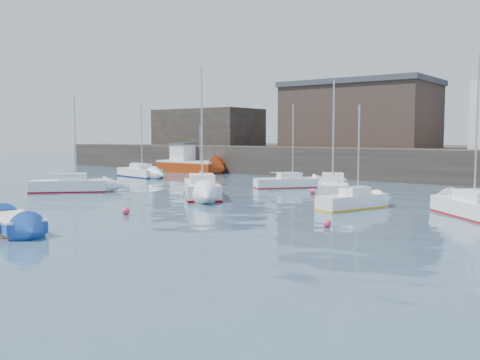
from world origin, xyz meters
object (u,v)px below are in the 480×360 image
Objects in this scene: blue_dinghy at (15,223)px; sailboat_b at (202,188)px; buoy_near at (126,215)px; sailboat_h at (287,182)px; fishing_boat at (189,163)px; buoy_far at (312,194)px; sailboat_f at (333,188)px; sailboat_e at (139,172)px; sailboat_c at (353,201)px; buoy_mid at (327,227)px; sailboat_a at (69,185)px.

sailboat_b reaches higher than blue_dinghy.
blue_dinghy reaches higher than buoy_near.
sailboat_b is 1.31× the size of sailboat_h.
fishing_boat reaches higher than buoy_far.
buoy_far is at bearing 48.03° from sailboat_b.
sailboat_f is 19.64× the size of buoy_near.
blue_dinghy is 15.58m from sailboat_b.
sailboat_f is (7.11, 5.91, -0.00)m from sailboat_b.
fishing_boat is at bearing 152.51° from buoy_far.
sailboat_e is at bearing 127.56° from blue_dinghy.
sailboat_b is 11.08m from sailboat_c.
blue_dinghy is 38.91m from fishing_boat.
buoy_mid is at bearing -58.14° from buoy_far.
sailboat_c is (8.61, 16.07, 0.04)m from blue_dinghy.
sailboat_c is at bearing -52.92° from sailboat_f.
sailboat_c is at bearing 11.58° from sailboat_a.
sailboat_a is 1.21× the size of sailboat_c.
buoy_mid is at bearing -64.08° from sailboat_f.
blue_dinghy is 0.48× the size of sailboat_b.
blue_dinghy is 14.07m from buoy_mid.
sailboat_h is 17.95m from buoy_near.
sailboat_h is at bearing 81.46° from sailboat_b.
sailboat_f reaches higher than buoy_near.
sailboat_a reaches higher than buoy_near.
sailboat_b is 9.16m from buoy_near.
blue_dinghy is at bearing -52.44° from sailboat_e.
blue_dinghy is 0.71× the size of sailboat_c.
sailboat_f is (4.66, 21.29, 0.16)m from blue_dinghy.
sailboat_b is at bearing 104.36° from buoy_near.
sailboat_b is 1.16× the size of sailboat_e.
fishing_boat is 22.90m from sailboat_a.
sailboat_c is 6.55m from sailboat_f.
fishing_boat is at bearing 148.83° from sailboat_c.
sailboat_c is 13.33× the size of buoy_far.
sailboat_a is at bearing 157.04° from buoy_near.
sailboat_b is 9.17m from sailboat_h.
sailboat_f reaches higher than blue_dinghy.
sailboat_h is (1.36, 9.06, -0.14)m from sailboat_b.
sailboat_f is at bearing 71.86° from buoy_near.
sailboat_e is at bearing 152.35° from buoy_mid.
sailboat_b is at bearing 19.92° from sailboat_a.
sailboat_h is 18.89m from buoy_mid.
buoy_near is at bearing -44.12° from sailboat_e.
sailboat_a is 18.26m from buoy_far.
buoy_far is (3.16, 14.89, 0.00)m from buoy_near.
sailboat_b is at bearing -45.70° from fishing_boat.
buoy_mid is 14.07m from buoy_far.
fishing_boat reaches higher than blue_dinghy.
sailboat_b reaches higher than buoy_far.
sailboat_h is 5.09m from buoy_far.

